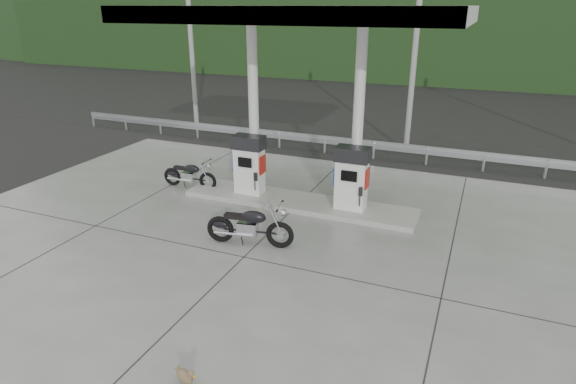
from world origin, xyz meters
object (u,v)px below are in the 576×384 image
at_px(gas_pump_left, 249,165).
at_px(motorcycle_left, 190,175).
at_px(duck, 185,376).
at_px(motorcycle_right, 250,226).
at_px(gas_pump_right, 351,178).

height_order(gas_pump_left, motorcycle_left, gas_pump_left).
bearing_deg(duck, motorcycle_right, 126.55).
bearing_deg(gas_pump_right, duck, -94.18).
relative_size(gas_pump_left, duck, 3.96).
relative_size(motorcycle_right, duck, 4.57).
height_order(gas_pump_right, motorcycle_right, gas_pump_right).
distance_m(motorcycle_left, motorcycle_right, 4.60).
bearing_deg(gas_pump_right, motorcycle_left, -179.94).
relative_size(gas_pump_right, motorcycle_right, 0.87).
bearing_deg(gas_pump_right, motorcycle_right, -121.66).
xyz_separation_m(motorcycle_left, duck, (4.83, -7.50, -0.26)).
xyz_separation_m(motorcycle_left, motorcycle_right, (3.62, -2.85, 0.07)).
relative_size(motorcycle_left, duck, 3.95).
xyz_separation_m(motorcycle_right, duck, (1.21, -4.65, -0.33)).
relative_size(gas_pump_right, motorcycle_left, 1.00).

